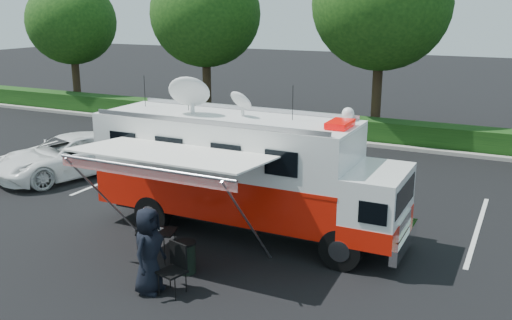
{
  "coord_description": "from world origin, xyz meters",
  "views": [
    {
      "loc": [
        6.45,
        -12.64,
        5.88
      ],
      "look_at": [
        0.0,
        0.5,
        1.9
      ],
      "focal_mm": 40.0,
      "sensor_mm": 36.0,
      "label": 1
    }
  ],
  "objects": [
    {
      "name": "person",
      "position": [
        -0.4,
        -3.78,
        0.0
      ],
      "size": [
        0.67,
        0.96,
        1.87
      ],
      "primitive_type": "imported",
      "rotation": [
        0.0,
        0.0,
        1.66
      ],
      "color": "black",
      "rests_on": "ground_plane"
    },
    {
      "name": "trash_bin",
      "position": [
        -0.22,
        -2.68,
        0.37
      ],
      "size": [
        0.49,
        0.49,
        0.74
      ],
      "color": "black",
      "rests_on": "ground_plane"
    },
    {
      "name": "awning",
      "position": [
        -0.81,
        -2.37,
        2.56
      ],
      "size": [
        4.52,
        2.36,
        2.74
      ],
      "color": "white",
      "rests_on": "ground_plane"
    },
    {
      "name": "back_border",
      "position": [
        1.14,
        12.9,
        5.0
      ],
      "size": [
        60.0,
        6.14,
        8.87
      ],
      "color": "#9E998E",
      "rests_on": "ground_plane"
    },
    {
      "name": "command_truck",
      "position": [
        -0.07,
        -0.0,
        1.7
      ],
      "size": [
        8.29,
        2.28,
        3.98
      ],
      "color": "black",
      "rests_on": "ground_plane"
    },
    {
      "name": "ground_plane",
      "position": [
        0.0,
        0.0,
        0.0
      ],
      "size": [
        120.0,
        120.0,
        0.0
      ],
      "primitive_type": "plane",
      "color": "black",
      "rests_on": "ground"
    },
    {
      "name": "stall_lines",
      "position": [
        -0.5,
        3.0,
        0.0
      ],
      "size": [
        24.12,
        5.5,
        0.01
      ],
      "color": "silver",
      "rests_on": "ground_plane"
    },
    {
      "name": "folding_table",
      "position": [
        -1.2,
        -2.39,
        0.68
      ],
      "size": [
        1.0,
        0.83,
        0.73
      ],
      "color": "black",
      "rests_on": "ground_plane"
    },
    {
      "name": "folding_chair",
      "position": [
        0.1,
        -3.55,
        0.64
      ],
      "size": [
        0.62,
        0.65,
        1.07
      ],
      "color": "black",
      "rests_on": "ground_plane"
    },
    {
      "name": "white_suv",
      "position": [
        -8.15,
        1.97,
        0.0
      ],
      "size": [
        4.0,
        5.67,
        1.44
      ],
      "primitive_type": "imported",
      "rotation": [
        0.0,
        0.0,
        -0.35
      ],
      "color": "white",
      "rests_on": "ground_plane"
    }
  ]
}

